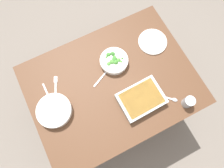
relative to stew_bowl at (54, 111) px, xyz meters
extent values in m
plane|color=slate|center=(0.44, 0.00, -0.77)|extent=(6.00, 6.00, 0.00)
cube|color=brown|center=(0.44, 0.00, -0.05)|extent=(1.20, 0.90, 0.04)
cylinder|color=brown|center=(-0.10, -0.39, -0.42)|extent=(0.06, 0.06, 0.70)
cylinder|color=brown|center=(0.98, -0.39, -0.42)|extent=(0.06, 0.06, 0.70)
cylinder|color=brown|center=(-0.10, 0.39, -0.42)|extent=(0.06, 0.06, 0.70)
cylinder|color=brown|center=(0.98, 0.39, -0.42)|extent=(0.06, 0.06, 0.70)
cylinder|color=white|center=(0.00, 0.00, 0.00)|extent=(0.23, 0.23, 0.05)
torus|color=white|center=(0.00, 0.00, 0.02)|extent=(0.24, 0.24, 0.01)
cylinder|color=olive|center=(0.00, 0.00, 0.00)|extent=(0.19, 0.19, 0.03)
sphere|color=olive|center=(0.00, -0.01, 0.02)|extent=(0.02, 0.02, 0.02)
sphere|color=silver|center=(0.03, -0.05, 0.02)|extent=(0.02, 0.02, 0.02)
sphere|color=silver|center=(-0.04, -0.04, 0.02)|extent=(0.02, 0.02, 0.02)
sphere|color=silver|center=(0.00, 0.03, 0.02)|extent=(0.02, 0.02, 0.02)
cylinder|color=white|center=(0.53, 0.15, -0.01)|extent=(0.20, 0.20, 0.05)
torus|color=white|center=(0.53, 0.15, 0.01)|extent=(0.21, 0.21, 0.01)
cylinder|color=#8CB272|center=(0.53, 0.15, 0.00)|extent=(0.17, 0.17, 0.02)
sphere|color=#478C38|center=(0.54, 0.15, 0.01)|extent=(0.03, 0.03, 0.03)
sphere|color=#569E42|center=(0.51, 0.14, 0.02)|extent=(0.04, 0.04, 0.04)
sphere|color=#569E42|center=(0.48, 0.14, 0.01)|extent=(0.03, 0.03, 0.03)
sphere|color=#478C38|center=(0.54, 0.16, 0.01)|extent=(0.03, 0.03, 0.03)
sphere|color=#3D7A33|center=(0.55, 0.19, 0.01)|extent=(0.02, 0.02, 0.02)
sphere|color=#478C38|center=(0.51, 0.20, 0.02)|extent=(0.03, 0.03, 0.03)
sphere|color=#569E42|center=(0.56, 0.13, 0.01)|extent=(0.03, 0.03, 0.03)
sphere|color=#478C38|center=(0.53, 0.15, 0.01)|extent=(0.03, 0.03, 0.03)
sphere|color=#3D7A33|center=(0.54, 0.19, 0.02)|extent=(0.03, 0.03, 0.03)
sphere|color=#569E42|center=(0.57, 0.11, 0.01)|extent=(0.02, 0.02, 0.02)
sphere|color=#478C38|center=(0.53, 0.12, 0.02)|extent=(0.04, 0.04, 0.04)
sphere|color=#3D7A33|center=(0.53, 0.14, 0.02)|extent=(0.04, 0.04, 0.04)
sphere|color=#478C38|center=(0.59, 0.13, 0.01)|extent=(0.02, 0.02, 0.02)
sphere|color=#478C38|center=(0.49, 0.19, 0.01)|extent=(0.02, 0.02, 0.02)
cube|color=silver|center=(0.57, -0.19, 0.00)|extent=(0.31, 0.23, 0.06)
cube|color=gold|center=(0.57, -0.19, 0.01)|extent=(0.27, 0.20, 0.04)
cylinder|color=#B2BCC6|center=(0.84, -0.36, 0.01)|extent=(0.07, 0.07, 0.08)
cylinder|color=black|center=(0.84, -0.36, 0.00)|extent=(0.06, 0.06, 0.05)
cylinder|color=white|center=(0.87, 0.16, -0.03)|extent=(0.22, 0.22, 0.01)
cube|color=silver|center=(0.00, 0.16, -0.03)|extent=(0.01, 0.14, 0.01)
ellipsoid|color=silver|center=(0.00, 0.07, -0.03)|extent=(0.03, 0.04, 0.01)
cube|color=silver|center=(0.38, 0.07, -0.03)|extent=(0.13, 0.07, 0.01)
ellipsoid|color=silver|center=(0.45, 0.11, -0.03)|extent=(0.05, 0.04, 0.01)
cube|color=silver|center=(0.72, -0.24, -0.03)|extent=(0.11, 0.10, 0.01)
ellipsoid|color=silver|center=(0.78, -0.30, -0.03)|extent=(0.05, 0.05, 0.01)
cube|color=silver|center=(0.06, 0.14, -0.03)|extent=(0.06, 0.13, 0.01)
cube|color=silver|center=(0.09, 0.22, -0.03)|extent=(0.04, 0.05, 0.01)
camera|label=1|loc=(0.25, -0.37, 1.36)|focal=32.39mm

